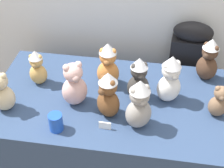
# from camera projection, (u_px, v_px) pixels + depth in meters

# --- Properties ---
(display_table) EXTENTS (1.54, 0.84, 0.79)m
(display_table) POSITION_uv_depth(u_px,v_px,m) (112.00, 140.00, 2.36)
(display_table) COLOR navy
(display_table) RESTS_ON ground_plane
(instrument_case) EXTENTS (0.29, 0.14, 1.07)m
(instrument_case) POSITION_uv_depth(u_px,v_px,m) (184.00, 82.00, 2.63)
(instrument_case) COLOR black
(instrument_case) RESTS_ON ground_plane
(teddy_bear_charcoal) EXTENTS (0.17, 0.16, 0.30)m
(teddy_bear_charcoal) POSITION_uv_depth(u_px,v_px,m) (139.00, 79.00, 2.03)
(teddy_bear_charcoal) COLOR #383533
(teddy_bear_charcoal) RESTS_ON display_table
(teddy_bear_sand) EXTENTS (0.16, 0.14, 0.27)m
(teddy_bear_sand) POSITION_uv_depth(u_px,v_px,m) (2.00, 93.00, 1.96)
(teddy_bear_sand) COLOR #CCB78E
(teddy_bear_sand) RESTS_ON display_table
(teddy_bear_blush) EXTENTS (0.20, 0.19, 0.30)m
(teddy_bear_blush) POSITION_uv_depth(u_px,v_px,m) (74.00, 85.00, 1.99)
(teddy_bear_blush) COLOR beige
(teddy_bear_blush) RESTS_ON display_table
(teddy_bear_snow) EXTENTS (0.19, 0.18, 0.33)m
(teddy_bear_snow) POSITION_uv_depth(u_px,v_px,m) (170.00, 79.00, 2.00)
(teddy_bear_snow) COLOR white
(teddy_bear_snow) RESTS_ON display_table
(teddy_bear_honey) EXTENTS (0.12, 0.11, 0.26)m
(teddy_bear_honey) POSITION_uv_depth(u_px,v_px,m) (37.00, 68.00, 2.15)
(teddy_bear_honey) COLOR tan
(teddy_bear_honey) RESTS_ON display_table
(teddy_bear_mocha) EXTENTS (0.12, 0.10, 0.22)m
(teddy_bear_mocha) POSITION_uv_depth(u_px,v_px,m) (219.00, 102.00, 1.94)
(teddy_bear_mocha) COLOR #7F6047
(teddy_bear_mocha) RESTS_ON display_table
(teddy_bear_chestnut) EXTENTS (0.19, 0.18, 0.31)m
(teddy_bear_chestnut) POSITION_uv_depth(u_px,v_px,m) (107.00, 95.00, 1.91)
(teddy_bear_chestnut) COLOR brown
(teddy_bear_chestnut) RESTS_ON display_table
(teddy_bear_cocoa) EXTENTS (0.18, 0.18, 0.31)m
(teddy_bear_cocoa) POSITION_uv_depth(u_px,v_px,m) (208.00, 60.00, 2.17)
(teddy_bear_cocoa) COLOR #4C3323
(teddy_bear_cocoa) RESTS_ON display_table
(teddy_bear_ginger) EXTENTS (0.15, 0.13, 0.32)m
(teddy_bear_ginger) POSITION_uv_depth(u_px,v_px,m) (108.00, 65.00, 2.12)
(teddy_bear_ginger) COLOR #D17F3D
(teddy_bear_ginger) RESTS_ON display_table
(teddy_bear_ash) EXTENTS (0.19, 0.18, 0.33)m
(teddy_bear_ash) POSITION_uv_depth(u_px,v_px,m) (139.00, 105.00, 1.83)
(teddy_bear_ash) COLOR gray
(teddy_bear_ash) RESTS_ON display_table
(party_cup_blue) EXTENTS (0.08, 0.08, 0.11)m
(party_cup_blue) POSITION_uv_depth(u_px,v_px,m) (56.00, 122.00, 1.88)
(party_cup_blue) COLOR blue
(party_cup_blue) RESTS_ON display_table
(name_card_front_left) EXTENTS (0.07, 0.01, 0.05)m
(name_card_front_left) POSITION_uv_depth(u_px,v_px,m) (104.00, 125.00, 1.90)
(name_card_front_left) COLOR white
(name_card_front_left) RESTS_ON display_table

